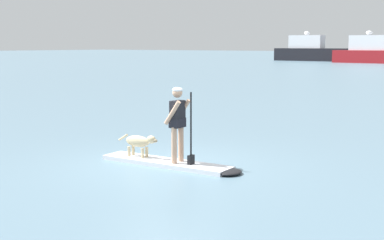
# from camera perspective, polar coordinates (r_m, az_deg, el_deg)

# --- Properties ---
(ground_plane) EXTENTS (400.00, 400.00, 0.00)m
(ground_plane) POSITION_cam_1_polar(r_m,az_deg,el_deg) (12.25, -2.73, -4.70)
(ground_plane) COLOR slate
(paddleboard) EXTENTS (3.47, 0.78, 0.10)m
(paddleboard) POSITION_cam_1_polar(r_m,az_deg,el_deg) (12.11, -1.85, -4.60)
(paddleboard) COLOR silver
(paddleboard) RESTS_ON ground_plane
(person_paddler) EXTENTS (0.61, 0.49, 1.65)m
(person_paddler) POSITION_cam_1_polar(r_m,az_deg,el_deg) (11.87, -1.46, 0.05)
(person_paddler) COLOR tan
(person_paddler) RESTS_ON paddleboard
(dog) EXTENTS (1.13, 0.25, 0.53)m
(dog) POSITION_cam_1_polar(r_m,az_deg,el_deg) (12.60, -5.49, -2.28)
(dog) COLOR #CCB78C
(dog) RESTS_ON paddleboard
(moored_boat_outer) EXTENTS (12.54, 2.99, 4.81)m
(moored_boat_outer) POSITION_cam_1_polar(r_m,az_deg,el_deg) (92.28, 12.20, 7.01)
(moored_boat_outer) COLOR black
(moored_boat_outer) RESTS_ON ground_plane
(moored_boat_center) EXTENTS (11.96, 2.97, 4.64)m
(moored_boat_center) POSITION_cam_1_polar(r_m,az_deg,el_deg) (83.54, 18.28, 6.67)
(moored_boat_center) COLOR maroon
(moored_boat_center) RESTS_ON ground_plane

